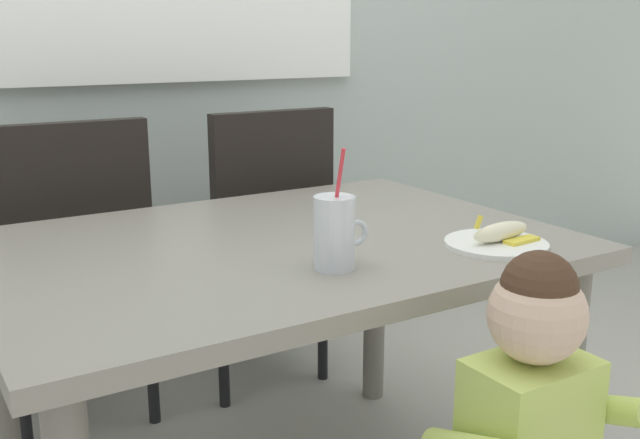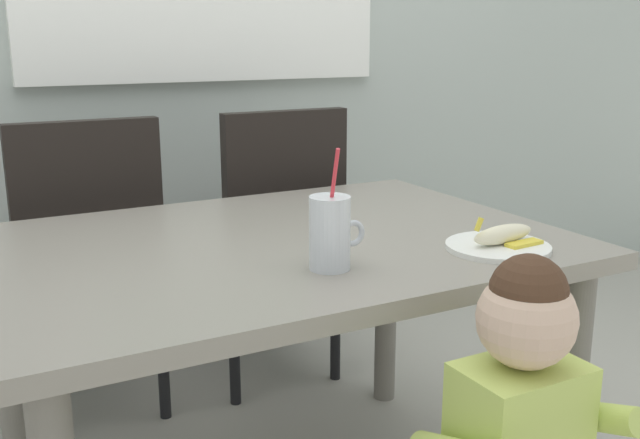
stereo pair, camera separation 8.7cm
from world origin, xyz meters
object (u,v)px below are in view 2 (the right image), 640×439
Objects in this scene: dining_table at (277,279)px; milk_cup at (328,237)px; dining_chair_right at (272,231)px; peeled_banana at (504,235)px; dining_chair_left at (85,255)px; toddler_standing at (519,426)px; snack_plate at (498,247)px.

milk_cup reaches higher than dining_table.
dining_chair_right is 1.03m from peeled_banana.
dining_chair_left reaches higher than toddler_standing.
dining_chair_right is at bearing 66.34° from dining_table.
dining_chair_left is at bearing -2.07° from dining_chair_right.
dining_chair_left and dining_chair_right have the same top height.
toddler_standing is 0.50m from milk_cup.
milk_cup is 1.09× the size of snack_plate.
snack_plate is at bearing 55.13° from toddler_standing.
dining_chair_right reaches higher than peeled_banana.
dining_chair_right is at bearing 72.03° from milk_cup.
peeled_banana is (0.72, -1.03, 0.22)m from dining_chair_left.
dining_chair_right is 4.17× the size of snack_plate.
dining_chair_left is 1.26m from snack_plate.
dining_chair_right is 1.03m from snack_plate.
dining_chair_left is at bearing 113.17° from dining_table.
snack_plate is at bearing 124.31° from dining_chair_left.
dining_table is at bearing 66.34° from dining_chair_right.
dining_table is at bearing 113.17° from dining_chair_left.
milk_cup reaches higher than snack_plate.
snack_plate reaches higher than dining_table.
toddler_standing is at bearing -126.53° from peeled_banana.
toddler_standing is at bearing 109.04° from dining_chair_left.
dining_chair_right is (0.30, 0.70, -0.09)m from dining_table.
peeled_banana is at bearing 53.47° from toddler_standing.
dining_chair_left is 1.27m from peeled_banana.
snack_plate is at bearing -8.14° from milk_cup.
snack_plate is 0.03m from peeled_banana.
dining_chair_left reaches higher than snack_plate.
milk_cup is at bearing 171.86° from snack_plate.
dining_chair_right is 1.35m from toddler_standing.
dining_chair_left is at bearing 109.04° from toddler_standing.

